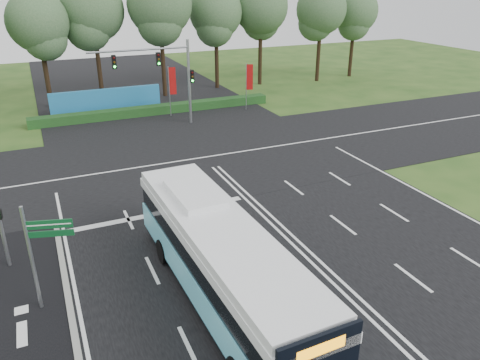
# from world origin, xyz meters

# --- Properties ---
(ground) EXTENTS (120.00, 120.00, 0.00)m
(ground) POSITION_xyz_m (0.00, 0.00, 0.00)
(ground) COLOR #244717
(ground) RESTS_ON ground
(road_main) EXTENTS (20.00, 120.00, 0.04)m
(road_main) POSITION_xyz_m (0.00, 0.00, 0.02)
(road_main) COLOR black
(road_main) RESTS_ON ground
(road_cross) EXTENTS (120.00, 14.00, 0.05)m
(road_cross) POSITION_xyz_m (0.00, 12.00, 0.03)
(road_cross) COLOR black
(road_cross) RESTS_ON ground
(bike_path) EXTENTS (5.00, 18.00, 0.06)m
(bike_path) POSITION_xyz_m (-12.50, -3.00, 0.03)
(bike_path) COLOR black
(bike_path) RESTS_ON ground
(kerb_strip) EXTENTS (0.25, 18.00, 0.12)m
(kerb_strip) POSITION_xyz_m (-10.10, -3.00, 0.06)
(kerb_strip) COLOR gray
(kerb_strip) RESTS_ON ground
(city_bus) EXTENTS (3.08, 12.84, 3.66)m
(city_bus) POSITION_xyz_m (-4.60, -3.11, 1.85)
(city_bus) COLOR #67D4EF
(city_bus) RESTS_ON ground
(pedestrian_signal) EXTENTS (0.34, 0.43, 3.87)m
(pedestrian_signal) POSITION_xyz_m (-12.22, 2.85, 2.11)
(pedestrian_signal) COLOR gray
(pedestrian_signal) RESTS_ON ground
(street_sign) EXTENTS (1.65, 0.54, 4.36)m
(street_sign) POSITION_xyz_m (-10.75, -0.78, 2.72)
(street_sign) COLOR gray
(street_sign) RESTS_ON ground
(banner_flag_mid) EXTENTS (0.66, 0.14, 4.48)m
(banner_flag_mid) POSITION_xyz_m (1.25, 23.23, 2.92)
(banner_flag_mid) COLOR gray
(banner_flag_mid) RESTS_ON ground
(banner_flag_right) EXTENTS (0.61, 0.27, 4.37)m
(banner_flag_right) POSITION_xyz_m (8.39, 22.37, 2.86)
(banner_flag_right) COLOR gray
(banner_flag_right) RESTS_ON ground
(traffic_light_gantry) EXTENTS (8.41, 0.28, 7.00)m
(traffic_light_gantry) POSITION_xyz_m (0.21, 20.50, 4.66)
(traffic_light_gantry) COLOR gray
(traffic_light_gantry) RESTS_ON ground
(hedge) EXTENTS (22.00, 1.20, 0.80)m
(hedge) POSITION_xyz_m (0.00, 24.50, 0.40)
(hedge) COLOR #163A15
(hedge) RESTS_ON ground
(blue_hoarding) EXTENTS (10.00, 0.30, 2.20)m
(blue_hoarding) POSITION_xyz_m (-4.00, 27.00, 1.10)
(blue_hoarding) COLOR #1F70A9
(blue_hoarding) RESTS_ON ground
(eucalyptus_row) EXTENTS (52.90, 9.02, 12.37)m
(eucalyptus_row) POSITION_xyz_m (3.04, 31.44, 8.33)
(eucalyptus_row) COLOR black
(eucalyptus_row) RESTS_ON ground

